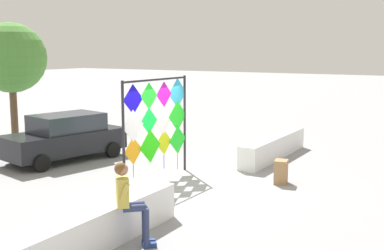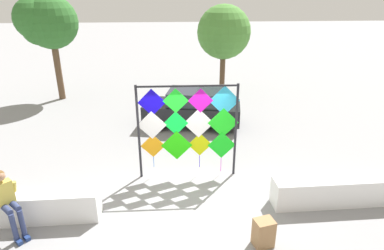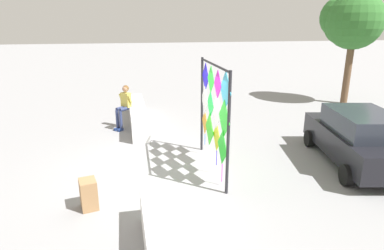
# 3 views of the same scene
# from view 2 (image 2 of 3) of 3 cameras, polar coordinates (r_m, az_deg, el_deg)

# --- Properties ---
(ground) EXTENTS (120.00, 120.00, 0.00)m
(ground) POSITION_cam_2_polar(r_m,az_deg,el_deg) (8.61, -0.87, -13.22)
(ground) COLOR gray
(plaza_ledge_left) EXTENTS (4.41, 0.58, 0.73)m
(plaza_ledge_left) POSITION_cam_2_polar(r_m,az_deg,el_deg) (8.91, -30.52, -12.59)
(plaza_ledge_left) COLOR white
(plaza_ledge_left) RESTS_ON ground
(plaza_ledge_right) EXTENTS (4.41, 0.58, 0.73)m
(plaza_ledge_right) POSITION_cam_2_polar(r_m,az_deg,el_deg) (9.37, 27.35, -10.18)
(plaza_ledge_right) COLOR white
(plaza_ledge_right) RESTS_ON ground
(kite_display_rack) EXTENTS (2.85, 0.15, 2.78)m
(kite_display_rack) POSITION_cam_2_polar(r_m,az_deg,el_deg) (8.95, -0.57, 0.31)
(kite_display_rack) COLOR #232328
(kite_display_rack) RESTS_ON ground
(seated_vendor) EXTENTS (0.74, 0.74, 1.57)m
(seated_vendor) POSITION_cam_2_polar(r_m,az_deg,el_deg) (8.07, -30.01, -11.32)
(seated_vendor) COLOR navy
(seated_vendor) RESTS_ON ground
(parked_car) EXTENTS (4.08, 2.44, 1.48)m
(parked_car) POSITION_cam_2_polar(r_m,az_deg,el_deg) (12.97, 0.18, 3.08)
(parked_car) COLOR black
(parked_car) RESTS_ON ground
(cardboard_box_large) EXTENTS (0.46, 0.41, 0.63)m
(cardboard_box_large) POSITION_cam_2_polar(r_m,az_deg,el_deg) (7.31, 12.60, -18.21)
(cardboard_box_large) COLOR #9E754C
(cardboard_box_large) RESTS_ON ground
(tree_palm_like) EXTENTS (2.83, 2.53, 5.06)m
(tree_palm_like) POSITION_cam_2_polar(r_m,az_deg,el_deg) (17.31, -24.68, 16.22)
(tree_palm_like) COLOR brown
(tree_palm_like) RESTS_ON ground
(tree_far_right) EXTENTS (2.79, 2.79, 4.59)m
(tree_far_right) POSITION_cam_2_polar(r_m,az_deg,el_deg) (17.49, 6.13, 15.84)
(tree_far_right) COLOR brown
(tree_far_right) RESTS_ON ground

